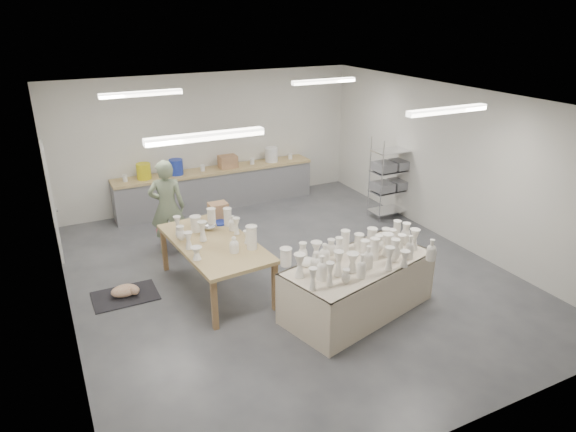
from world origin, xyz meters
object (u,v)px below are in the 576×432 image
drying_table (358,283)px  work_table (214,238)px  potter (167,207)px  red_stool (166,231)px

drying_table → work_table: size_ratio=1.08×
potter → red_stool: (0.00, 0.27, -0.58)m
work_table → red_stool: bearing=95.9°
potter → drying_table: bearing=139.3°
work_table → drying_table: bearing=-51.0°
work_table → potter: 1.63m
drying_table → red_stool: 4.10m
drying_table → work_table: work_table is taller
work_table → potter: bearing=97.7°
work_table → red_stool: size_ratio=6.06×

